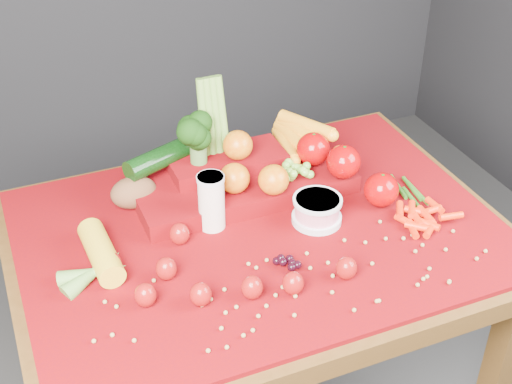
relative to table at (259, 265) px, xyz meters
name	(u,v)px	position (x,y,z in m)	size (l,w,h in m)	color
table	(259,265)	(0.00, 0.00, 0.00)	(1.10, 0.80, 0.75)	#3A240D
red_cloth	(259,231)	(0.00, 0.00, 0.10)	(1.05, 0.75, 0.01)	#670303
milk_glass	(211,200)	(-0.09, 0.05, 0.18)	(0.06, 0.06, 0.13)	silver
yogurt_bowl	(317,209)	(0.13, -0.02, 0.14)	(0.11, 0.11, 0.06)	silver
strawberry_scatter	(211,273)	(-0.16, -0.13, 0.13)	(0.48, 0.28, 0.05)	maroon
dark_grape_cluster	(290,262)	(0.01, -0.15, 0.12)	(0.06, 0.05, 0.03)	black
soybean_scatter	(298,282)	(0.00, -0.20, 0.11)	(0.84, 0.24, 0.01)	#A78948
corn_ear	(95,267)	(-0.37, -0.01, 0.13)	(0.19, 0.24, 0.06)	gold
potato	(134,192)	(-0.23, 0.20, 0.14)	(0.11, 0.08, 0.07)	brown
baby_carrot_pile	(427,218)	(0.36, -0.13, 0.12)	(0.17, 0.17, 0.03)	red
green_bean_pile	(411,191)	(0.39, -0.01, 0.11)	(0.14, 0.12, 0.01)	#265B14
produce_mound	(254,169)	(0.05, 0.15, 0.17)	(0.59, 0.36, 0.27)	#670303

